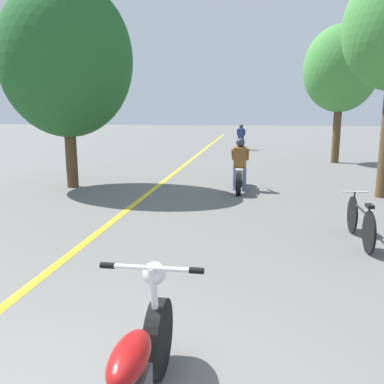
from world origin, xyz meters
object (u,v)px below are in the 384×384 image
at_px(motorcycle_rider_far, 241,140).
at_px(bicycle_parked, 360,221).
at_px(motorcycle_rider_lead, 240,171).
at_px(roadside_tree_right_far, 341,69).
at_px(roadside_tree_left, 66,60).
at_px(motorcycle_foreground, 133,383).

distance_m(motorcycle_rider_far, bicycle_parked, 16.39).
bearing_deg(motorcycle_rider_lead, roadside_tree_right_far, 60.57).
relative_size(roadside_tree_left, bicycle_parked, 3.22).
relative_size(motorcycle_foreground, bicycle_parked, 1.24).
bearing_deg(roadside_tree_left, motorcycle_rider_far, 70.04).
xyz_separation_m(roadside_tree_right_far, roadside_tree_left, (-8.54, -6.93, -0.28)).
distance_m(roadside_tree_right_far, motorcycle_foreground, 16.45).
distance_m(roadside_tree_left, motorcycle_rider_lead, 5.62).
bearing_deg(motorcycle_rider_lead, roadside_tree_left, -177.10).
xyz_separation_m(motorcycle_rider_lead, bicycle_parked, (2.14, -4.27, -0.19)).
bearing_deg(motorcycle_foreground, roadside_tree_right_far, 75.01).
height_order(roadside_tree_right_far, roadside_tree_left, roadside_tree_left).
relative_size(roadside_tree_right_far, motorcycle_foreground, 2.56).
xyz_separation_m(roadside_tree_right_far, motorcycle_foreground, (-4.16, -15.55, -3.38)).
bearing_deg(roadside_tree_right_far, bicycle_parked, -98.49).
height_order(roadside_tree_right_far, motorcycle_rider_far, roadside_tree_right_far).
xyz_separation_m(roadside_tree_right_far, motorcycle_rider_far, (-4.12, 5.23, -3.27)).
bearing_deg(roadside_tree_right_far, roadside_tree_left, -140.92).
distance_m(roadside_tree_right_far, roadside_tree_left, 11.00).
relative_size(motorcycle_rider_far, bicycle_parked, 1.14).
relative_size(motorcycle_foreground, motorcycle_rider_far, 1.09).
bearing_deg(motorcycle_rider_far, roadside_tree_left, -109.96).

